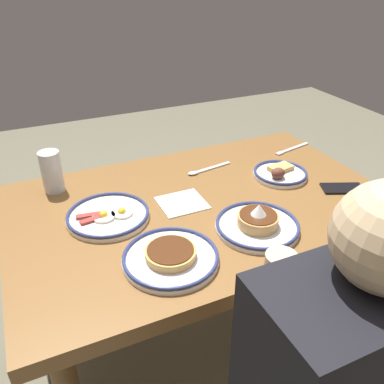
# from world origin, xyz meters

# --- Properties ---
(ground_plane) EXTENTS (6.00, 6.00, 0.00)m
(ground_plane) POSITION_xyz_m (0.00, 0.00, 0.00)
(ground_plane) COLOR #65624E
(dining_table) EXTENTS (1.26, 0.82, 0.72)m
(dining_table) POSITION_xyz_m (0.00, 0.00, 0.63)
(dining_table) COLOR brown
(dining_table) RESTS_ON ground_plane
(plate_near_main) EXTENTS (0.20, 0.20, 0.05)m
(plate_near_main) POSITION_xyz_m (-0.34, -0.05, 0.74)
(plate_near_main) COLOR white
(plate_near_main) RESTS_ON dining_table
(plate_center_pancakes) EXTENTS (0.26, 0.26, 0.04)m
(plate_center_pancakes) POSITION_xyz_m (0.21, 0.23, 0.74)
(plate_center_pancakes) COLOR white
(plate_center_pancakes) RESTS_ON dining_table
(plate_far_companion) EXTENTS (0.25, 0.25, 0.09)m
(plate_far_companion) POSITION_xyz_m (-0.08, 0.20, 0.74)
(plate_far_companion) COLOR silver
(plate_far_companion) RESTS_ON dining_table
(plate_far_side) EXTENTS (0.26, 0.26, 0.04)m
(plate_far_side) POSITION_xyz_m (0.31, -0.04, 0.73)
(plate_far_side) COLOR silver
(plate_far_side) RESTS_ON dining_table
(drinking_glass) EXTENTS (0.07, 0.07, 0.15)m
(drinking_glass) POSITION_xyz_m (0.44, -0.29, 0.79)
(drinking_glass) COLOR silver
(drinking_glass) RESTS_ON dining_table
(cell_phone) EXTENTS (0.16, 0.12, 0.01)m
(cell_phone) POSITION_xyz_m (-0.49, 0.12, 0.72)
(cell_phone) COLOR black
(cell_phone) RESTS_ON dining_table
(paper_napkin) EXTENTS (0.15, 0.14, 0.00)m
(paper_napkin) POSITION_xyz_m (0.07, -0.03, 0.72)
(paper_napkin) COLOR white
(paper_napkin) RESTS_ON dining_table
(fork_near) EXTENTS (0.19, 0.06, 0.01)m
(fork_near) POSITION_xyz_m (-0.54, -0.23, 0.72)
(fork_near) COLOR silver
(fork_near) RESTS_ON dining_table
(tea_spoon) EXTENTS (0.19, 0.05, 0.01)m
(tea_spoon) POSITION_xyz_m (-0.10, -0.21, 0.73)
(tea_spoon) COLOR silver
(tea_spoon) RESTS_ON dining_table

